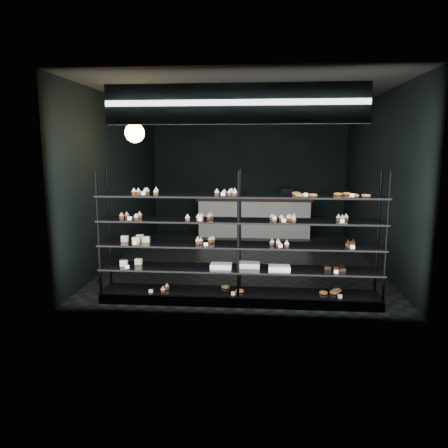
% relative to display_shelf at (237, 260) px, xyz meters
% --- Properties ---
extents(room, '(5.01, 6.01, 3.20)m').
position_rel_display_shelf_xyz_m(room, '(-0.01, 2.45, 0.97)').
color(room, black).
rests_on(room, ground).
extents(display_shelf, '(4.00, 0.50, 1.91)m').
position_rel_display_shelf_xyz_m(display_shelf, '(0.00, 0.00, 0.00)').
color(display_shelf, black).
rests_on(display_shelf, room).
extents(signage, '(3.30, 0.05, 0.50)m').
position_rel_display_shelf_xyz_m(signage, '(-0.01, -0.48, 2.12)').
color(signage, '#0E1546').
rests_on(signage, room).
extents(pendant_lamp, '(0.31, 0.31, 0.88)m').
position_rel_display_shelf_xyz_m(pendant_lamp, '(-1.70, 0.90, 1.82)').
color(pendant_lamp, black).
rests_on(pendant_lamp, room).
extents(service_counter, '(2.88, 0.65, 1.23)m').
position_rel_display_shelf_xyz_m(service_counter, '(0.16, 4.95, -0.13)').
color(service_counter, beige).
rests_on(service_counter, room).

